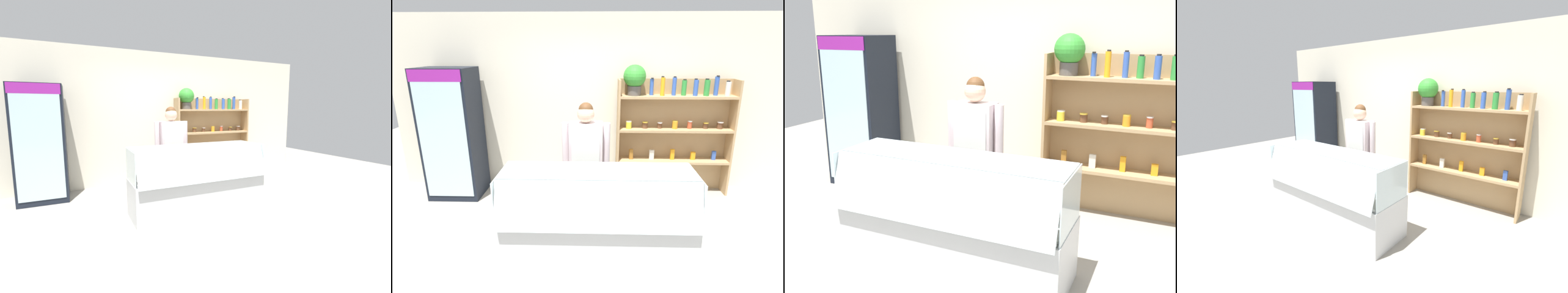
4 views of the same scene
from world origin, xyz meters
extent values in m
plane|color=gray|center=(0.00, 0.00, 0.00)|extent=(12.00, 12.00, 0.00)
cube|color=silver|center=(0.00, 2.01, 1.35)|extent=(6.80, 0.10, 2.70)
cube|color=black|center=(-2.33, 1.58, 0.97)|extent=(0.75, 0.60, 1.94)
cube|color=silver|center=(-2.33, 1.27, 0.97)|extent=(0.67, 0.01, 1.74)
cube|color=#8C1E8C|center=(-2.33, 1.27, 1.85)|extent=(0.71, 0.01, 0.16)
cylinder|color=purple|center=(-2.54, 1.34, 0.33)|extent=(0.06, 0.06, 0.16)
cylinder|color=#3356B2|center=(-2.33, 1.34, 0.33)|extent=(0.07, 0.07, 0.17)
cylinder|color=#2D8C38|center=(-2.12, 1.34, 0.34)|extent=(0.07, 0.07, 0.17)
cylinder|color=#2D8C38|center=(-2.57, 1.34, 0.87)|extent=(0.06, 0.06, 0.22)
cylinder|color=#3356B2|center=(-2.41, 1.34, 0.86)|extent=(0.06, 0.06, 0.19)
cylinder|color=#2D8C38|center=(-2.25, 1.34, 0.85)|extent=(0.06, 0.06, 0.18)
cylinder|color=red|center=(-2.10, 1.34, 0.86)|extent=(0.06, 0.06, 0.20)
cylinder|color=purple|center=(-2.57, 1.34, 1.36)|extent=(0.06, 0.06, 0.15)
cylinder|color=#9E6623|center=(-2.41, 1.34, 1.38)|extent=(0.06, 0.06, 0.19)
cylinder|color=#9E6623|center=(-2.25, 1.34, 1.36)|extent=(0.06, 0.06, 0.17)
cylinder|color=red|center=(-2.10, 1.34, 1.36)|extent=(0.06, 0.06, 0.16)
cube|color=tan|center=(0.99, 1.87, 0.89)|extent=(1.73, 0.02, 1.77)
cube|color=tan|center=(0.14, 1.73, 0.89)|extent=(0.03, 0.28, 1.77)
cube|color=tan|center=(1.84, 1.73, 0.89)|extent=(0.03, 0.28, 1.77)
cube|color=tan|center=(0.99, 1.73, 0.53)|extent=(1.67, 0.28, 0.04)
cube|color=tan|center=(0.99, 1.73, 1.03)|extent=(1.67, 0.28, 0.04)
cube|color=tan|center=(0.99, 1.73, 1.52)|extent=(1.67, 0.28, 0.04)
cylinder|color=#4C4742|center=(0.36, 1.73, 1.61)|extent=(0.20, 0.20, 0.14)
sphere|color=#318C2D|center=(0.36, 1.73, 1.82)|extent=(0.32, 0.32, 0.32)
cylinder|color=#3356B2|center=(0.61, 1.75, 1.66)|extent=(0.06, 0.06, 0.24)
cylinder|color=black|center=(0.61, 1.73, 1.79)|extent=(0.04, 0.04, 0.02)
cylinder|color=orange|center=(0.76, 1.70, 1.67)|extent=(0.06, 0.06, 0.26)
cylinder|color=black|center=(0.76, 1.73, 1.81)|extent=(0.04, 0.04, 0.02)
cylinder|color=#3356B2|center=(0.93, 1.73, 1.67)|extent=(0.06, 0.06, 0.26)
cylinder|color=black|center=(0.93, 1.73, 1.81)|extent=(0.04, 0.04, 0.02)
cylinder|color=#2D8C38|center=(1.08, 1.73, 1.65)|extent=(0.07, 0.07, 0.22)
cylinder|color=black|center=(1.08, 1.73, 1.77)|extent=(0.05, 0.05, 0.02)
cylinder|color=#3356B2|center=(1.24, 1.70, 1.66)|extent=(0.07, 0.07, 0.23)
cylinder|color=black|center=(1.24, 1.73, 1.78)|extent=(0.04, 0.04, 0.02)
cylinder|color=#2D8C38|center=(1.40, 1.71, 1.66)|extent=(0.08, 0.08, 0.23)
cylinder|color=black|center=(1.40, 1.73, 1.78)|extent=(0.05, 0.05, 0.02)
cylinder|color=#3356B2|center=(1.55, 1.75, 1.68)|extent=(0.07, 0.07, 0.27)
cylinder|color=black|center=(1.55, 1.73, 1.82)|extent=(0.04, 0.04, 0.02)
cylinder|color=silver|center=(1.70, 1.70, 1.64)|extent=(0.08, 0.08, 0.20)
cylinder|color=black|center=(1.70, 1.73, 1.75)|extent=(0.05, 0.05, 0.02)
cylinder|color=yellow|center=(0.30, 1.71, 1.10)|extent=(0.08, 0.08, 0.10)
cylinder|color=silver|center=(0.30, 1.73, 1.15)|extent=(0.09, 0.09, 0.01)
cylinder|color=brown|center=(0.55, 1.74, 1.09)|extent=(0.08, 0.08, 0.09)
cylinder|color=gold|center=(0.55, 1.73, 1.14)|extent=(0.08, 0.08, 0.01)
cylinder|color=brown|center=(0.77, 1.74, 1.09)|extent=(0.07, 0.07, 0.08)
cylinder|color=silver|center=(0.77, 1.73, 1.13)|extent=(0.07, 0.07, 0.01)
cylinder|color=orange|center=(0.99, 1.72, 1.10)|extent=(0.08, 0.08, 0.11)
cylinder|color=gold|center=(0.99, 1.73, 1.16)|extent=(0.08, 0.08, 0.01)
cylinder|color=#BF4C2D|center=(1.21, 1.73, 1.10)|extent=(0.07, 0.07, 0.11)
cylinder|color=silver|center=(1.21, 1.73, 1.16)|extent=(0.07, 0.07, 0.01)
cylinder|color=brown|center=(1.45, 1.74, 1.09)|extent=(0.07, 0.07, 0.08)
cylinder|color=gold|center=(1.45, 1.73, 1.13)|extent=(0.07, 0.07, 0.01)
cylinder|color=brown|center=(1.67, 1.74, 1.09)|extent=(0.09, 0.09, 0.09)
cylinder|color=silver|center=(1.67, 1.73, 1.15)|extent=(0.09, 0.09, 0.01)
cube|color=#9E6623|center=(0.36, 1.73, 0.63)|extent=(0.06, 0.04, 0.16)
cube|color=silver|center=(0.67, 1.73, 0.62)|extent=(0.07, 0.04, 0.15)
cube|color=orange|center=(0.99, 1.73, 0.63)|extent=(0.06, 0.04, 0.16)
cube|color=orange|center=(1.31, 1.73, 0.61)|extent=(0.07, 0.04, 0.12)
cube|color=#3356B2|center=(1.63, 1.73, 0.62)|extent=(0.06, 0.04, 0.14)
cube|color=silver|center=(-0.17, 0.08, 0.28)|extent=(2.00, 0.65, 0.55)
cube|color=white|center=(-0.17, 0.08, 0.57)|extent=(1.94, 0.59, 0.03)
cube|color=silver|center=(-0.17, -0.22, 0.78)|extent=(1.96, 0.16, 0.47)
cube|color=silver|center=(-0.17, 0.13, 1.00)|extent=(1.96, 0.49, 0.01)
cube|color=silver|center=(-1.16, 0.08, 0.78)|extent=(0.01, 0.61, 0.45)
cube|color=silver|center=(0.82, 0.08, 0.78)|extent=(0.01, 0.61, 0.45)
cube|color=tan|center=(-0.98, 0.16, 0.61)|extent=(0.16, 0.11, 0.05)
cube|color=white|center=(-0.98, -0.04, 0.61)|extent=(0.05, 0.03, 0.02)
cube|color=beige|center=(-0.71, 0.16, 0.61)|extent=(0.17, 0.13, 0.05)
cube|color=white|center=(-0.71, -0.04, 0.61)|extent=(0.05, 0.03, 0.02)
cube|color=tan|center=(-0.44, 0.16, 0.61)|extent=(0.16, 0.11, 0.05)
cube|color=white|center=(-0.44, -0.04, 0.61)|extent=(0.05, 0.03, 0.02)
cube|color=tan|center=(-0.17, 0.16, 0.61)|extent=(0.17, 0.12, 0.06)
cube|color=white|center=(-0.17, -0.04, 0.61)|extent=(0.05, 0.03, 0.02)
cube|color=tan|center=(0.10, 0.16, 0.61)|extent=(0.16, 0.12, 0.04)
cube|color=white|center=(0.10, -0.04, 0.61)|extent=(0.05, 0.03, 0.02)
cube|color=tan|center=(0.37, 0.16, 0.61)|extent=(0.16, 0.11, 0.06)
cube|color=white|center=(0.37, -0.04, 0.61)|extent=(0.05, 0.03, 0.02)
cube|color=beige|center=(0.64, 0.16, 0.61)|extent=(0.16, 0.10, 0.05)
cube|color=white|center=(0.64, -0.04, 0.61)|extent=(0.05, 0.03, 0.02)
cylinder|color=#C1706B|center=(-0.99, -0.02, 0.66)|extent=(0.15, 0.15, 0.14)
cylinder|color=tan|center=(-0.77, -0.02, 0.65)|extent=(0.20, 0.16, 0.13)
cylinder|color=white|center=(0.33, 0.00, 0.68)|extent=(0.07, 0.07, 0.20)
cylinder|color=white|center=(0.43, 0.00, 0.70)|extent=(0.07, 0.07, 0.23)
cylinder|color=#4C4233|center=(-0.40, 0.82, 0.37)|extent=(0.13, 0.13, 0.73)
cylinder|color=#4C4233|center=(-0.23, 0.82, 0.37)|extent=(0.13, 0.13, 0.73)
cube|color=silver|center=(-0.31, 0.82, 1.03)|extent=(0.40, 0.24, 0.60)
cube|color=white|center=(-0.31, 0.70, 0.71)|extent=(0.34, 0.01, 1.13)
cylinder|color=silver|center=(-0.57, 0.82, 1.06)|extent=(0.09, 0.09, 0.54)
cylinder|color=silver|center=(-0.06, 0.82, 1.06)|extent=(0.09, 0.09, 0.54)
sphere|color=#D8AD8E|center=(-0.31, 0.82, 1.44)|extent=(0.21, 0.21, 0.21)
sphere|color=brown|center=(-0.31, 0.83, 1.50)|extent=(0.18, 0.18, 0.18)
camera|label=1|loc=(-1.82, -3.39, 1.54)|focal=24.00mm
camera|label=2|loc=(-0.19, -2.76, 2.19)|focal=28.00mm
camera|label=3|loc=(1.47, -2.91, 2.02)|focal=40.00mm
camera|label=4|loc=(2.36, -2.19, 1.87)|focal=24.00mm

